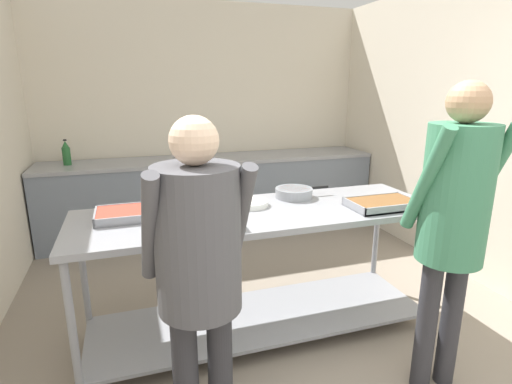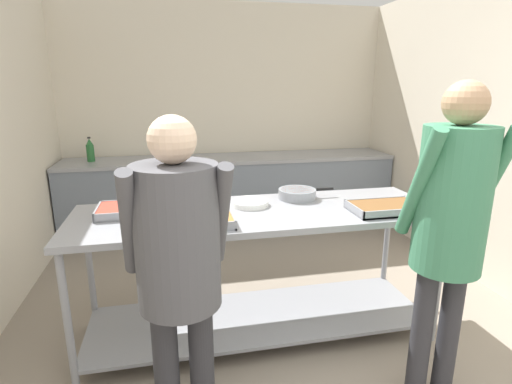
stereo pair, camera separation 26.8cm
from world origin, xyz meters
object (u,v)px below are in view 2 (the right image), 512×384
Objects in this scene: serving_tray_roast at (131,210)px; guest_serving_left at (450,216)px; sauce_pan at (297,193)px; water_bottle at (90,150)px; serving_tray_greens at (385,208)px; serving_tray_vegetables at (202,221)px; guest_serving_right at (178,253)px; plate_stack at (250,203)px.

guest_serving_left reaches higher than serving_tray_roast.
sauce_pan is 2.65m from water_bottle.
guest_serving_left is at bearing -53.48° from water_bottle.
guest_serving_left reaches higher than water_bottle.
sauce_pan is 0.24× the size of guest_serving_left.
guest_serving_left is at bearing -89.50° from serving_tray_greens.
water_bottle reaches higher than serving_tray_vegetables.
sauce_pan is at bearing 138.43° from serving_tray_greens.
guest_serving_left is 3.73m from water_bottle.
sauce_pan is at bearing 29.93° from serving_tray_vegetables.
serving_tray_vegetables and serving_tray_greens have the same top height.
serving_tray_vegetables is (0.43, -0.31, -0.00)m from serving_tray_roast.
guest_serving_right is (-1.34, -0.53, 0.04)m from serving_tray_greens.
serving_tray_vegetables is 1.19m from serving_tray_greens.
serving_tray_roast is 2.18m from water_bottle.
serving_tray_roast is at bearing 108.55° from guest_serving_right.
serving_tray_greens is at bearing 0.18° from serving_tray_vegetables.
water_bottle is at bearing 106.68° from guest_serving_right.
guest_serving_right reaches higher than water_bottle.
serving_tray_roast and serving_tray_vegetables have the same top height.
serving_tray_vegetables reaches higher than plate_stack.
guest_serving_left is (0.01, -0.60, 0.14)m from serving_tray_greens.
sauce_pan is (1.15, 0.11, 0.01)m from serving_tray_roast.
guest_serving_right reaches higher than plate_stack.
plate_stack is 0.63× the size of sauce_pan.
guest_serving_left is at bearing -29.08° from serving_tray_roast.
sauce_pan is at bearing -48.62° from water_bottle.
serving_tray_roast is 1.00× the size of sauce_pan.
serving_tray_vegetables is 0.22× the size of guest_serving_left.
serving_tray_roast is 1.16m from sauce_pan.
guest_serving_left reaches higher than guest_serving_right.
serving_tray_roast and serving_tray_greens have the same top height.
guest_serving_right is at bearing 177.22° from guest_serving_left.
plate_stack is at bearing -56.54° from water_bottle.
sauce_pan is (0.37, 0.10, 0.02)m from plate_stack.
plate_stack is at bearing -165.11° from sauce_pan.
serving_tray_vegetables is at bearing -179.82° from serving_tray_greens.
serving_tray_roast is 1.65m from serving_tray_greens.
serving_tray_roast is 0.78m from plate_stack.
water_bottle reaches higher than serving_tray_roast.
sauce_pan is (0.72, 0.42, 0.01)m from serving_tray_vegetables.
guest_serving_left is at bearing -47.32° from plate_stack.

